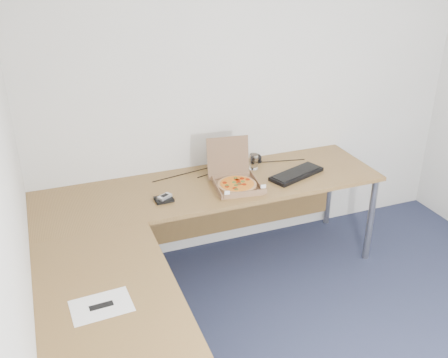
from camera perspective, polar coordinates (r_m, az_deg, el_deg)
name	(u,v)px	position (r m, az deg, el deg)	size (l,w,h in m)	color
room_shell	(410,192)	(2.55, 20.16, -1.36)	(3.50, 3.50, 2.50)	silver
desk	(186,225)	(3.21, -4.29, -5.18)	(2.50, 2.20, 0.73)	olive
pizza_box	(236,182)	(3.59, 1.36, -0.33)	(0.31, 0.36, 0.31)	brown
drinking_glass	(254,162)	(3.87, 3.35, 1.97)	(0.07, 0.07, 0.12)	white
keyboard	(296,174)	(3.80, 8.14, 0.55)	(0.44, 0.16, 0.03)	black
wallet	(164,199)	(3.44, -6.77, -2.28)	(0.12, 0.10, 0.02)	black
phone	(165,197)	(3.43, -6.68, -1.97)	(0.10, 0.05, 0.02)	#B2B5BA
paper_sheet	(101,306)	(2.59, -13.61, -13.67)	(0.29, 0.20, 0.00)	white
dome_speaker	(257,158)	(4.00, 3.73, 2.42)	(0.08, 0.08, 0.07)	black
cable_bundle	(227,168)	(3.88, 0.33, 1.20)	(0.59, 0.04, 0.01)	black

